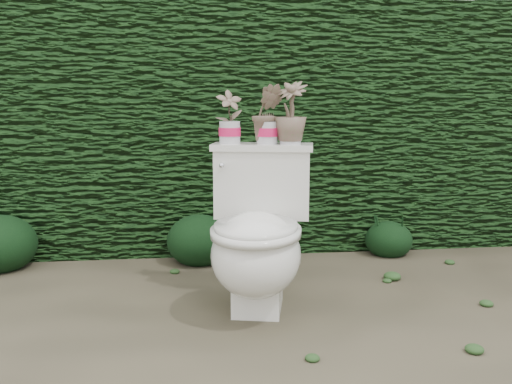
{
  "coord_description": "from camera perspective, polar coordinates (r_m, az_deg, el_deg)",
  "views": [
    {
      "loc": [
        -0.16,
        -2.42,
        1.01
      ],
      "look_at": [
        0.17,
        0.28,
        0.55
      ],
      "focal_mm": 40.0,
      "sensor_mm": 36.0,
      "label": 1
    }
  ],
  "objects": [
    {
      "name": "toilet",
      "position": [
        2.67,
        0.17,
        -4.63
      ],
      "size": [
        0.59,
        0.76,
        0.78
      ],
      "rotation": [
        0.0,
        0.0,
        -0.22
      ],
      "color": "silver",
      "rests_on": "ground"
    },
    {
      "name": "potted_plant_left",
      "position": [
        2.84,
        -2.65,
        7.38
      ],
      "size": [
        0.15,
        0.12,
        0.25
      ],
      "primitive_type": "imported",
      "rotation": [
        0.0,
        0.0,
        0.23
      ],
      "color": "#247323",
      "rests_on": "toilet"
    },
    {
      "name": "liriope_clump_3",
      "position": [
        3.78,
        13.14,
        -4.26
      ],
      "size": [
        0.3,
        0.3,
        0.24
      ],
      "primitive_type": "ellipsoid",
      "color": "black",
      "rests_on": "ground"
    },
    {
      "name": "ground",
      "position": [
        2.63,
        -2.95,
        -13.04
      ],
      "size": [
        60.0,
        60.0,
        0.0
      ],
      "primitive_type": "plane",
      "color": "brown",
      "rests_on": "ground"
    },
    {
      "name": "liriope_clump_2",
      "position": [
        3.53,
        -5.68,
        -4.4
      ],
      "size": [
        0.4,
        0.4,
        0.32
      ],
      "primitive_type": "ellipsoid",
      "color": "black",
      "rests_on": "ground"
    },
    {
      "name": "potted_plant_right",
      "position": [
        2.82,
        3.47,
        7.77
      ],
      "size": [
        0.23,
        0.23,
        0.29
      ],
      "primitive_type": "imported",
      "rotation": [
        0.0,
        0.0,
        5.67
      ],
      "color": "#247323",
      "rests_on": "toilet"
    },
    {
      "name": "potted_plant_center",
      "position": [
        2.82,
        1.13,
        7.64
      ],
      "size": [
        0.17,
        0.15,
        0.28
      ],
      "primitive_type": "imported",
      "rotation": [
        0.0,
        0.0,
        -0.19
      ],
      "color": "#247323",
      "rests_on": "toilet"
    },
    {
      "name": "hedge",
      "position": [
        4.03,
        -4.6,
        6.57
      ],
      "size": [
        8.0,
        1.0,
        1.6
      ],
      "primitive_type": "cube",
      "color": "#1B3F15",
      "rests_on": "ground"
    },
    {
      "name": "house_wall",
      "position": [
        8.51,
        -1.72,
        16.27
      ],
      "size": [
        8.0,
        3.5,
        4.0
      ],
      "primitive_type": "cube",
      "color": "silver",
      "rests_on": "ground"
    }
  ]
}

